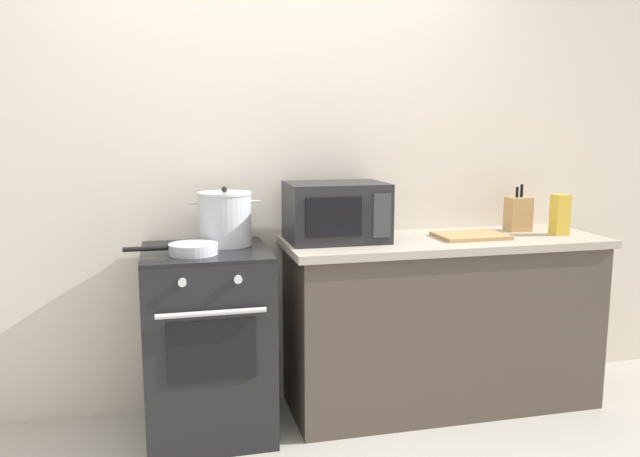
% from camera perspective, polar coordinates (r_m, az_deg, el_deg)
% --- Properties ---
extents(back_wall, '(4.40, 0.10, 2.50)m').
position_cam_1_polar(back_wall, '(3.53, -0.12, 4.99)').
color(back_wall, silver).
rests_on(back_wall, ground_plane).
extents(lower_cabinet_right, '(1.64, 0.56, 0.88)m').
position_cam_1_polar(lower_cabinet_right, '(3.55, 10.80, -8.48)').
color(lower_cabinet_right, '#4C4238').
rests_on(lower_cabinet_right, ground_plane).
extents(countertop_right, '(1.70, 0.60, 0.04)m').
position_cam_1_polar(countertop_right, '(3.44, 11.03, -1.16)').
color(countertop_right, '#ADA393').
rests_on(countertop_right, lower_cabinet_right).
extents(stove, '(0.60, 0.64, 0.92)m').
position_cam_1_polar(stove, '(3.23, -9.96, -9.88)').
color(stove, black).
rests_on(stove, ground_plane).
extents(stock_pot, '(0.35, 0.27, 0.29)m').
position_cam_1_polar(stock_pot, '(3.19, -8.45, 0.88)').
color(stock_pot, silver).
rests_on(stock_pot, stove).
extents(frying_pan, '(0.43, 0.23, 0.05)m').
position_cam_1_polar(frying_pan, '(3.01, -11.37, -1.79)').
color(frying_pan, silver).
rests_on(frying_pan, stove).
extents(microwave, '(0.50, 0.37, 0.30)m').
position_cam_1_polar(microwave, '(3.27, 1.45, 1.49)').
color(microwave, '#232326').
rests_on(microwave, countertop_right).
extents(cutting_board, '(0.36, 0.26, 0.02)m').
position_cam_1_polar(cutting_board, '(3.48, 13.27, -0.62)').
color(cutting_board, tan).
rests_on(cutting_board, countertop_right).
extents(knife_block, '(0.13, 0.10, 0.26)m').
position_cam_1_polar(knife_block, '(3.76, 17.25, 1.26)').
color(knife_block, tan).
rests_on(knife_block, countertop_right).
extents(pasta_box, '(0.08, 0.08, 0.22)m').
position_cam_1_polar(pasta_box, '(3.70, 20.59, 1.17)').
color(pasta_box, gold).
rests_on(pasta_box, countertop_right).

